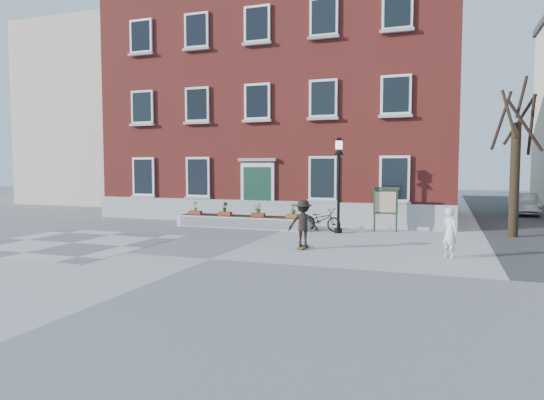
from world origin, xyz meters
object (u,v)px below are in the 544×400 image
at_px(parked_car, 524,204).
at_px(bystander, 450,233).
at_px(notice_board, 386,202).
at_px(bicycle, 321,220).
at_px(lamp_post, 339,171).
at_px(skateboarder, 303,223).

xyz_separation_m(parked_car, bystander, (-4.05, -15.13, 0.15)).
bearing_deg(parked_car, notice_board, -122.91).
height_order(bicycle, notice_board, notice_board).
bearing_deg(notice_board, bystander, -64.38).
distance_m(parked_car, lamp_post, 13.89).
xyz_separation_m(bicycle, lamp_post, (0.82, -0.39, 2.06)).
height_order(lamp_post, notice_board, lamp_post).
xyz_separation_m(bystander, skateboarder, (-4.58, 0.05, 0.09)).
distance_m(parked_car, bystander, 15.66).
distance_m(bicycle, parked_car, 13.96).
bearing_deg(bystander, notice_board, -19.14).
bearing_deg(lamp_post, bystander, -44.38).
bearing_deg(bicycle, lamp_post, -100.51).
distance_m(bicycle, lamp_post, 2.25).
bearing_deg(lamp_post, notice_board, 29.97).
relative_size(bicycle, bystander, 1.21).
height_order(bystander, notice_board, notice_board).
bearing_deg(lamp_post, bicycle, 154.22).
relative_size(notice_board, skateboarder, 1.14).
distance_m(bicycle, bystander, 6.84).
height_order(bicycle, lamp_post, lamp_post).
bearing_deg(parked_car, bicycle, -130.38).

